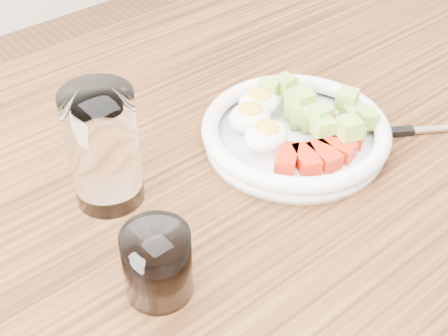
# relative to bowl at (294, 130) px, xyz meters

# --- Properties ---
(dining_table) EXTENTS (1.50, 0.90, 0.77)m
(dining_table) POSITION_rel_bowl_xyz_m (-0.11, -0.02, -0.12)
(dining_table) COLOR brown
(dining_table) RESTS_ON ground
(bowl) EXTENTS (0.24, 0.24, 0.06)m
(bowl) POSITION_rel_bowl_xyz_m (0.00, 0.00, 0.00)
(bowl) COLOR white
(bowl) RESTS_ON dining_table
(fork) EXTENTS (0.17, 0.12, 0.01)m
(fork) POSITION_rel_bowl_xyz_m (0.12, -0.08, -0.02)
(fork) COLOR black
(fork) RESTS_ON dining_table
(water_glass) EXTENTS (0.08, 0.08, 0.14)m
(water_glass) POSITION_rel_bowl_xyz_m (-0.24, 0.07, 0.05)
(water_glass) COLOR white
(water_glass) RESTS_ON dining_table
(coffee_glass) EXTENTS (0.07, 0.07, 0.08)m
(coffee_glass) POSITION_rel_bowl_xyz_m (-0.27, -0.08, 0.02)
(coffee_glass) COLOR white
(coffee_glass) RESTS_ON dining_table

